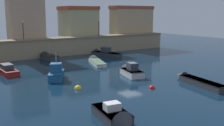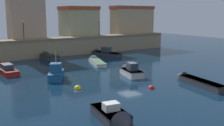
% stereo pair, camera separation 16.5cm
% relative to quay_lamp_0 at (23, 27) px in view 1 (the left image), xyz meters
% --- Properties ---
extents(ground_plane, '(107.78, 107.78, 0.00)m').
position_rel_quay_lamp_0_xyz_m(ground_plane, '(7.75, -19.21, -5.30)').
color(ground_plane, '#0C2338').
extents(quay_wall, '(43.99, 2.79, 3.24)m').
position_rel_quay_lamp_0_xyz_m(quay_wall, '(7.75, 0.00, -3.67)').
color(quay_wall, '#9E8966').
rests_on(quay_wall, ground).
extents(old_town_backdrop, '(43.38, 6.15, 8.21)m').
position_rel_quay_lamp_0_xyz_m(old_town_backdrop, '(6.71, 3.61, 0.92)').
color(old_town_backdrop, tan).
rests_on(old_town_backdrop, ground).
extents(quay_lamp_0, '(0.32, 0.32, 3.06)m').
position_rel_quay_lamp_0_xyz_m(quay_lamp_0, '(0.00, 0.00, 0.00)').
color(quay_lamp_0, black).
rests_on(quay_lamp_0, quay_wall).
extents(quay_lamp_1, '(0.32, 0.32, 3.18)m').
position_rel_quay_lamp_0_xyz_m(quay_lamp_1, '(14.51, 0.00, 0.07)').
color(quay_lamp_1, black).
rests_on(quay_lamp_1, quay_wall).
extents(moored_boat_0, '(2.14, 5.04, 3.16)m').
position_rel_quay_lamp_0_xyz_m(moored_boat_0, '(2.95, -2.81, -4.86)').
color(moored_boat_0, '#333338').
rests_on(moored_boat_0, ground).
extents(moored_boat_1, '(3.42, 4.64, 3.47)m').
position_rel_quay_lamp_0_xyz_m(moored_boat_1, '(-0.62, -16.02, -4.66)').
color(moored_boat_1, '#195689').
rests_on(moored_boat_1, ground).
extents(moored_boat_2, '(2.07, 6.72, 1.70)m').
position_rel_quay_lamp_0_xyz_m(moored_boat_2, '(-5.10, -9.21, -4.89)').
color(moored_boat_2, red).
rests_on(moored_boat_2, ground).
extents(moored_boat_3, '(2.46, 7.42, 1.22)m').
position_rel_quay_lamp_0_xyz_m(moored_boat_3, '(10.90, -26.80, -4.95)').
color(moored_boat_3, '#333338').
rests_on(moored_boat_3, ground).
extents(moored_boat_4, '(2.33, 4.76, 1.74)m').
position_rel_quay_lamp_0_xyz_m(moored_boat_4, '(-2.13, -30.71, -4.88)').
color(moored_boat_4, '#333338').
rests_on(moored_boat_4, ground).
extents(moored_boat_5, '(2.66, 4.81, 2.09)m').
position_rel_quay_lamp_0_xyz_m(moored_boat_5, '(7.54, -19.43, -4.79)').
color(moored_boat_5, silver).
rests_on(moored_boat_5, ground).
extents(moored_boat_6, '(3.60, 6.92, 2.30)m').
position_rel_quay_lamp_0_xyz_m(moored_boat_6, '(12.83, -4.28, -4.84)').
color(moored_boat_6, '#333338').
rests_on(moored_boat_6, ground).
extents(moored_boat_7, '(3.55, 7.40, 1.42)m').
position_rel_quay_lamp_0_xyz_m(moored_boat_7, '(8.12, -9.82, -5.03)').
color(moored_boat_7, silver).
rests_on(moored_boat_7, ground).
extents(mooring_buoy_0, '(0.61, 0.61, 0.61)m').
position_rel_quay_lamp_0_xyz_m(mooring_buoy_0, '(5.81, -25.50, -5.30)').
color(mooring_buoy_0, red).
rests_on(mooring_buoy_0, ground).
extents(mooring_buoy_1, '(0.73, 0.73, 0.73)m').
position_rel_quay_lamp_0_xyz_m(mooring_buoy_1, '(-0.58, -21.56, -5.30)').
color(mooring_buoy_1, yellow).
rests_on(mooring_buoy_1, ground).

